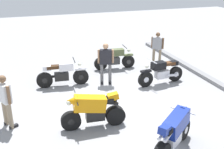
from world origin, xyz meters
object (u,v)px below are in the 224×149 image
at_px(motorcycle_olive_vintage, 114,59).
at_px(motorcycle_blue_sportbike, 174,131).
at_px(motorcycle_black_cruiser, 161,72).
at_px(motorcycle_orange_sportbike, 93,109).
at_px(person_in_black_shirt, 106,61).
at_px(person_in_gray_shirt, 157,47).
at_px(motorcycle_silver_cruiser, 62,74).
at_px(person_in_white_shirt, 5,98).

relative_size(motorcycle_olive_vintage, motorcycle_blue_sportbike, 1.15).
bearing_deg(motorcycle_black_cruiser, motorcycle_orange_sportbike, 27.50).
bearing_deg(person_in_black_shirt, motorcycle_blue_sportbike, 20.16).
distance_m(motorcycle_blue_sportbike, person_in_gray_shirt, 6.87).
bearing_deg(motorcycle_silver_cruiser, person_in_black_shirt, -5.16).
bearing_deg(person_in_black_shirt, person_in_white_shirt, -43.08).
distance_m(motorcycle_black_cruiser, person_in_white_shirt, 6.11).
distance_m(motorcycle_olive_vintage, person_in_gray_shirt, 2.21).
xyz_separation_m(motorcycle_blue_sportbike, person_in_black_shirt, (-4.87, -0.32, 0.38)).
bearing_deg(person_in_white_shirt, person_in_black_shirt, 3.17).
distance_m(person_in_white_shirt, person_in_gray_shirt, 7.77).
height_order(motorcycle_silver_cruiser, person_in_black_shirt, person_in_black_shirt).
relative_size(motorcycle_blue_sportbike, person_in_gray_shirt, 1.05).
distance_m(motorcycle_olive_vintage, person_in_black_shirt, 1.84).
distance_m(motorcycle_orange_sportbike, motorcycle_silver_cruiser, 3.40).
bearing_deg(motorcycle_silver_cruiser, person_in_white_shirt, -124.94).
xyz_separation_m(person_in_black_shirt, person_in_gray_shirt, (-1.42, 3.06, -0.06)).
distance_m(person_in_black_shirt, person_in_gray_shirt, 3.38).
relative_size(motorcycle_black_cruiser, person_in_white_shirt, 1.25).
bearing_deg(person_in_white_shirt, motorcycle_silver_cruiser, 23.53).
relative_size(motorcycle_orange_sportbike, person_in_black_shirt, 1.15).
distance_m(motorcycle_silver_cruiser, motorcycle_olive_vintage, 2.92).
relative_size(motorcycle_silver_cruiser, motorcycle_olive_vintage, 1.07).
bearing_deg(person_in_gray_shirt, person_in_white_shirt, -16.50).
height_order(motorcycle_olive_vintage, motorcycle_black_cruiser, motorcycle_black_cruiser).
xyz_separation_m(person_in_white_shirt, person_in_gray_shirt, (-3.66, 6.86, -0.03)).
relative_size(motorcycle_silver_cruiser, person_in_black_shirt, 1.23).
bearing_deg(motorcycle_silver_cruiser, motorcycle_black_cruiser, -11.49).
xyz_separation_m(motorcycle_silver_cruiser, person_in_black_shirt, (0.29, 1.74, 0.46)).
bearing_deg(motorcycle_black_cruiser, person_in_white_shirt, 7.96).
bearing_deg(motorcycle_blue_sportbike, motorcycle_black_cruiser, 30.76).
xyz_separation_m(motorcycle_blue_sportbike, motorcycle_black_cruiser, (-4.07, 1.81, -0.07)).
bearing_deg(motorcycle_silver_cruiser, motorcycle_olive_vintage, 29.42).
bearing_deg(person_in_gray_shirt, motorcycle_orange_sportbike, 0.90).
bearing_deg(motorcycle_black_cruiser, motorcycle_blue_sportbike, 60.38).
bearing_deg(person_in_gray_shirt, motorcycle_olive_vintage, -47.46).
height_order(motorcycle_orange_sportbike, motorcycle_black_cruiser, motorcycle_orange_sportbike).
xyz_separation_m(motorcycle_olive_vintage, person_in_gray_shirt, (0.11, 2.16, 0.43)).
bearing_deg(motorcycle_silver_cruiser, person_in_gray_shirt, 17.48).
height_order(person_in_white_shirt, person_in_black_shirt, person_in_black_shirt).
bearing_deg(motorcycle_olive_vintage, motorcycle_orange_sportbike, -112.26).
bearing_deg(person_in_white_shirt, motorcycle_olive_vintage, 11.41).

